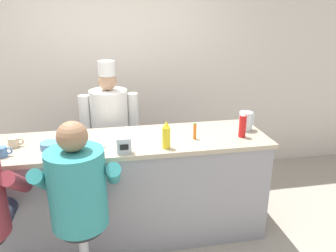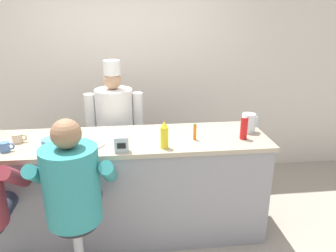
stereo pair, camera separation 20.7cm
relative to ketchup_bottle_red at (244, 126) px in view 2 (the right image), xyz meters
The scene contains 13 objects.
wall_back 1.82m from the ketchup_bottle_red, 126.64° to the left, with size 10.00×0.06×2.70m.
diner_counter 1.25m from the ketchup_bottle_red, behind, with size 2.64×0.73×1.00m.
ketchup_bottle_red is the anchor object (origin of this frame).
mustard_bottle_yellow 0.74m from the ketchup_bottle_red, behind, with size 0.07×0.07×0.24m.
hot_sauce_bottle_orange 0.45m from the ketchup_bottle_red, behind, with size 0.03×0.03×0.15m.
water_pitcher_clear 0.20m from the ketchup_bottle_red, 58.12° to the left, with size 0.15×0.13×0.18m.
breakfast_plate 1.36m from the ketchup_bottle_red, behind, with size 0.23×0.23×0.05m.
cereal_bowl 1.70m from the ketchup_bottle_red, behind, with size 0.17×0.17×0.06m.
coffee_mug_tan 2.01m from the ketchup_bottle_red, behind, with size 0.13×0.09×0.08m.
coffee_mug_blue 2.05m from the ketchup_bottle_red, behind, with size 0.12×0.08×0.08m.
napkin_dispenser_chrome 1.11m from the ketchup_bottle_red, behind, with size 0.12×0.07×0.13m.
diner_seated_teal 1.55m from the ketchup_bottle_red, 160.65° to the right, with size 0.62×0.61×1.42m.
cook_in_whites_near 1.45m from the ketchup_bottle_red, 146.17° to the left, with size 0.63×0.40×1.61m.
Camera 2 is at (0.09, -2.43, 2.10)m, focal length 35.00 mm.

